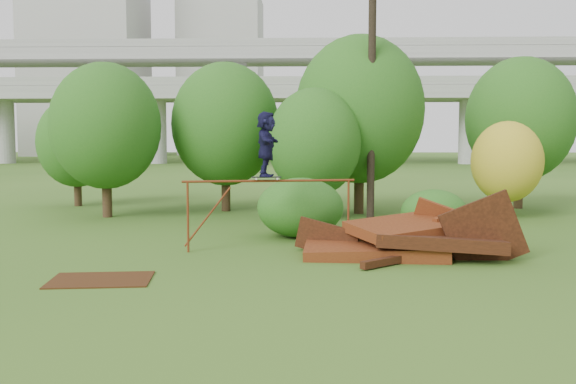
{
  "coord_description": "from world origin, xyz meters",
  "views": [
    {
      "loc": [
        -0.26,
        -14.42,
        2.99
      ],
      "look_at": [
        -0.8,
        2.0,
        1.6
      ],
      "focal_mm": 40.0,
      "sensor_mm": 36.0,
      "label": 1
    }
  ],
  "objects_px": {
    "flat_plate": "(101,280)",
    "utility_pole": "(372,86)",
    "scrap_pile": "(406,241)",
    "skater": "(266,144)"
  },
  "relations": [
    {
      "from": "scrap_pile",
      "to": "utility_pole",
      "type": "height_order",
      "value": "utility_pole"
    },
    {
      "from": "scrap_pile",
      "to": "utility_pole",
      "type": "relative_size",
      "value": 0.61
    },
    {
      "from": "scrap_pile",
      "to": "utility_pole",
      "type": "xyz_separation_m",
      "value": [
        -0.2,
        7.24,
        4.45
      ]
    },
    {
      "from": "flat_plate",
      "to": "utility_pole",
      "type": "height_order",
      "value": "utility_pole"
    },
    {
      "from": "scrap_pile",
      "to": "skater",
      "type": "relative_size",
      "value": 3.36
    },
    {
      "from": "scrap_pile",
      "to": "skater",
      "type": "distance_m",
      "value": 4.39
    },
    {
      "from": "skater",
      "to": "scrap_pile",
      "type": "bearing_deg",
      "value": -99.57
    },
    {
      "from": "scrap_pile",
      "to": "flat_plate",
      "type": "distance_m",
      "value": 7.47
    },
    {
      "from": "skater",
      "to": "flat_plate",
      "type": "height_order",
      "value": "skater"
    },
    {
      "from": "skater",
      "to": "flat_plate",
      "type": "xyz_separation_m",
      "value": [
        -3.25,
        -3.75,
        -2.81
      ]
    }
  ]
}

